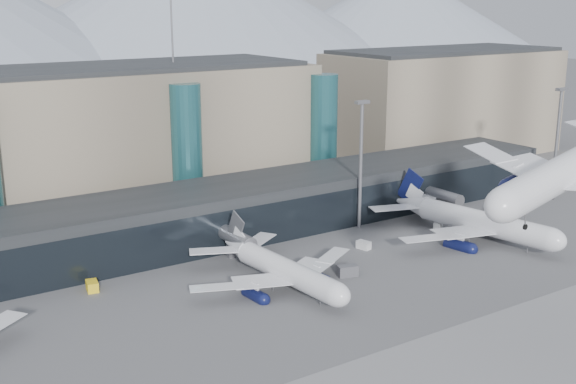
# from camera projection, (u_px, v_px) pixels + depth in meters

# --- Properties ---
(ground) EXTENTS (900.00, 900.00, 0.00)m
(ground) POSITION_uv_depth(u_px,v_px,m) (414.00, 365.00, 90.36)
(ground) COLOR #515154
(ground) RESTS_ON ground
(concourse) EXTENTS (170.00, 27.00, 10.00)m
(concourse) POSITION_uv_depth(u_px,v_px,m) (202.00, 216.00, 135.60)
(concourse) COLOR black
(concourse) RESTS_ON ground
(terminal_main) EXTENTS (130.00, 30.00, 31.00)m
(terminal_main) POSITION_uv_depth(u_px,v_px,m) (17.00, 148.00, 145.61)
(terminal_main) COLOR gray
(terminal_main) RESTS_ON ground
(terminal_east) EXTENTS (70.00, 30.00, 31.00)m
(terminal_east) POSITION_uv_depth(u_px,v_px,m) (444.00, 103.00, 209.62)
(terminal_east) COLOR gray
(terminal_east) RESTS_ON ground
(teal_towers) EXTENTS (116.40, 19.40, 46.00)m
(teal_towers) POSITION_uv_depth(u_px,v_px,m) (93.00, 163.00, 138.43)
(teal_towers) COLOR #235B62
(teal_towers) RESTS_ON ground
(lightmast_mid) EXTENTS (3.00, 1.20, 25.60)m
(lightmast_mid) POSITION_uv_depth(u_px,v_px,m) (361.00, 157.00, 141.36)
(lightmast_mid) COLOR slate
(lightmast_mid) RESTS_ON ground
(lightmast_right) EXTENTS (3.00, 1.20, 25.60)m
(lightmast_right) POSITION_uv_depth(u_px,v_px,m) (557.00, 138.00, 161.58)
(lightmast_right) COLOR slate
(lightmast_right) RESTS_ON ground
(jet_parked_mid) EXTENTS (32.98, 32.40, 10.64)m
(jet_parked_mid) POSITION_uv_depth(u_px,v_px,m) (275.00, 260.00, 115.43)
(jet_parked_mid) COLOR silver
(jet_parked_mid) RESTS_ON ground
(jet_parked_right) EXTENTS (38.48, 38.83, 12.56)m
(jet_parked_right) POSITION_uv_depth(u_px,v_px,m) (466.00, 212.00, 138.75)
(jet_parked_right) COLOR silver
(jet_parked_right) RESTS_ON ground
(veh_b) EXTENTS (2.15, 3.00, 1.58)m
(veh_b) POSITION_uv_depth(u_px,v_px,m) (92.00, 286.00, 113.23)
(veh_b) COLOR yellow
(veh_b) RESTS_ON ground
(veh_c) EXTENTS (3.68, 2.57, 1.85)m
(veh_c) POSITION_uv_depth(u_px,v_px,m) (347.00, 271.00, 119.27)
(veh_c) COLOR #4C4C51
(veh_c) RESTS_ON ground
(veh_d) EXTENTS (2.90, 2.52, 1.46)m
(veh_d) POSITION_uv_depth(u_px,v_px,m) (438.00, 225.00, 144.23)
(veh_d) COLOR silver
(veh_d) RESTS_ON ground
(veh_e) EXTENTS (3.56, 2.31, 1.89)m
(veh_e) POSITION_uv_depth(u_px,v_px,m) (495.00, 222.00, 145.26)
(veh_e) COLOR yellow
(veh_e) RESTS_ON ground
(veh_g) EXTENTS (2.04, 2.81, 1.47)m
(veh_g) POSITION_uv_depth(u_px,v_px,m) (364.00, 245.00, 132.41)
(veh_g) COLOR silver
(veh_g) RESTS_ON ground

